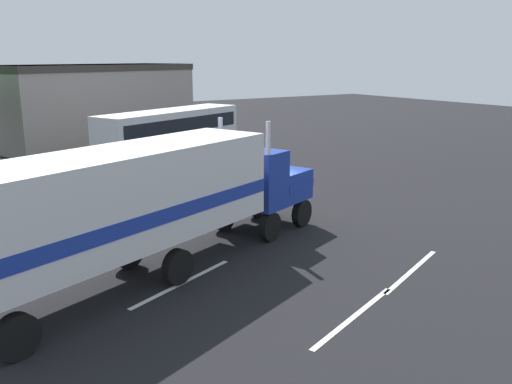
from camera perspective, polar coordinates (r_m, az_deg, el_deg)
The scene contains 8 objects.
ground_plane at distance 22.30m, azimuth 0.48°, elevation -3.64°, with size 120.00×120.00×0.00m, color black.
lane_stripe_near at distance 17.08m, azimuth -7.66°, elevation -9.37°, with size 4.40×0.16×0.01m, color silver.
lane_stripe_mid at distance 18.53m, azimuth 15.92°, elevation -7.90°, with size 4.40×0.16×0.01m, color silver.
lane_stripe_far at distance 15.15m, azimuth 10.21°, elevation -12.63°, with size 4.40×0.16×0.01m, color silver.
semi_truck at distance 17.08m, azimuth -10.80°, elevation -0.56°, with size 14.06×7.60×4.50m.
person_bystander at distance 19.05m, azimuth -19.83°, elevation -4.76°, with size 0.34×0.45×1.63m.
parked_bus at distance 36.02m, azimuth -8.90°, elevation 6.31°, with size 11.11×6.71×3.40m.
building_backdrop at distance 46.18m, azimuth -16.38°, elevation 9.08°, with size 17.70×11.79×6.15m.
Camera 1 is at (-11.63, -17.80, 6.71)m, focal length 38.40 mm.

